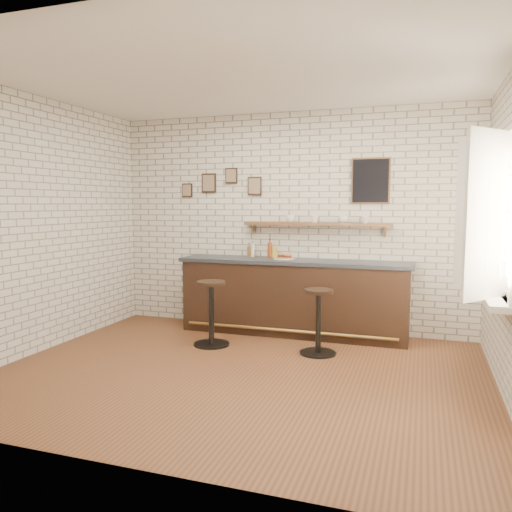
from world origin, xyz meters
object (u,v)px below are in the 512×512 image
Objects in this scene: shelf_cup_a at (291,219)px; condiment_bottle_yellow at (274,252)px; shelf_cup_b at (315,219)px; bar_counter at (293,297)px; bitters_bottle_amber at (270,250)px; bar_stool_right at (318,319)px; book_upper at (491,290)px; bar_stool_left at (211,311)px; bitters_bottle_white at (253,250)px; shelf_cup_c at (343,220)px; ciabatta_sandwich at (285,256)px; book_lower at (490,292)px; sandwich_plate at (284,259)px; shelf_cup_d at (365,220)px; bitters_bottle_brown at (249,251)px.

condiment_bottle_yellow is at bearing 145.17° from shelf_cup_a.
shelf_cup_b is at bearing -38.42° from shelf_cup_a.
bar_counter is 0.75m from bitters_bottle_amber.
shelf_cup_a is (-0.60, 0.99, 1.14)m from bar_stool_right.
bar_counter is 12.75× the size of book_upper.
shelf_cup_a is at bearing 55.11° from bar_stool_left.
bitters_bottle_white is at bearing 139.54° from bar_stool_right.
shelf_cup_b is (0.88, 0.01, 0.45)m from bitters_bottle_white.
condiment_bottle_yellow is 1.05m from shelf_cup_c.
shelf_cup_b is 2.64m from book_upper.
shelf_cup_b reaches higher than bar_counter.
ciabatta_sandwich is 0.97× the size of book_lower.
ciabatta_sandwich is at bearing 91.78° from shelf_cup_c.
bar_stool_left is (-0.19, -1.03, -0.67)m from bitters_bottle_white.
book_lower is at bearing -32.21° from bar_counter.
bar_stool_left is 1.05× the size of bar_stool_right.
bitters_bottle_white is 0.88× the size of book_upper.
ciabatta_sandwich is at bearing 0.00° from sandwich_plate.
shelf_cup_c is at bearing 18.02° from bar_counter.
book_upper is (2.00, -1.63, -0.59)m from shelf_cup_b.
shelf_cup_b is at bearing 25.59° from sandwich_plate.
shelf_cup_a reaches higher than ciabatta_sandwich.
bitters_bottle_amber is (-0.25, 0.17, 0.10)m from sandwich_plate.
sandwich_plate is 1.08× the size of bitters_bottle_amber.
shelf_cup_a reaches higher than sandwich_plate.
bar_counter is 1.39m from shelf_cup_d.
bar_stool_left is at bearing -100.37° from bitters_bottle_white.
bar_stool_right is 1.92m from book_lower.
condiment_bottle_yellow reaches higher than bar_stool_left.
bitters_bottle_white is 1.91× the size of shelf_cup_c.
book_upper is (2.36, -1.45, -0.10)m from ciabatta_sandwich.
bar_stool_left is (-0.83, -0.85, -0.08)m from bar_counter.
bitters_bottle_white is 0.71m from shelf_cup_a.
bitters_bottle_brown is at bearing 78.80° from shelf_cup_c.
bar_stool_left is (-0.51, -1.03, -0.65)m from condiment_bottle_yellow.
book_upper is (2.24, -1.43, 0.46)m from bar_counter.
bitters_bottle_brown is 1.08× the size of condiment_bottle_yellow.
shelf_cup_c is (1.45, 1.05, 1.11)m from bar_stool_left.
sandwich_plate is at bearing -33.49° from bitters_bottle_amber.
bar_stool_left is at bearing -163.31° from shelf_cup_a.
ciabatta_sandwich is at bearing 171.05° from bar_counter.
ciabatta_sandwich reaches higher than book_upper.
shelf_cup_b is at bearing 150.94° from book_lower.
bitters_bottle_brown is at bearing 132.98° from shelf_cup_b.
bar_stool_left is 2.11m from shelf_cup_c.
bitters_bottle_brown is at bearing 180.00° from bitters_bottle_white.
bitters_bottle_white reaches higher than bar_counter.
bitters_bottle_amber reaches higher than bitters_bottle_brown.
bar_counter is at bearing 157.59° from book_lower.
bar_stool_left is at bearing -141.95° from shelf_cup_d.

